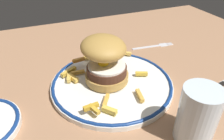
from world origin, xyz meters
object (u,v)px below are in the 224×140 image
(dinner_plate, at_px, (112,83))
(fork, at_px, (154,46))
(knife, at_px, (224,83))
(water_glass, at_px, (197,118))
(burger, at_px, (105,59))

(dinner_plate, relative_size, fork, 2.03)
(dinner_plate, height_order, fork, dinner_plate)
(knife, bearing_deg, water_glass, -151.29)
(water_glass, xyz_separation_m, knife, (0.18, 0.10, -0.04))
(burger, relative_size, water_glass, 1.31)
(burger, bearing_deg, water_glass, -67.95)
(knife, bearing_deg, fork, 101.51)
(fork, relative_size, knife, 0.80)
(fork, bearing_deg, water_glass, -111.32)
(dinner_plate, relative_size, knife, 1.63)
(dinner_plate, distance_m, fork, 0.26)
(water_glass, height_order, knife, water_glass)
(dinner_plate, distance_m, burger, 0.07)
(dinner_plate, xyz_separation_m, fork, (0.21, 0.15, -0.01))
(burger, relative_size, knife, 0.80)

